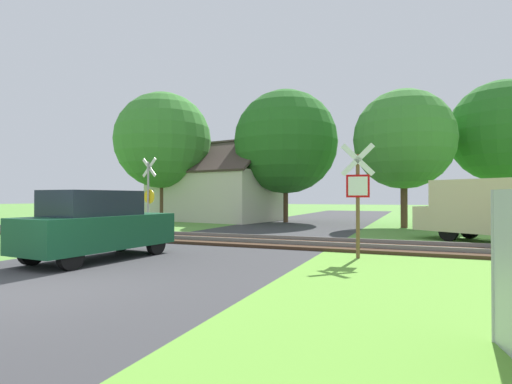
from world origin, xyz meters
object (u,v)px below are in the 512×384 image
stop_sign_near (358,192)px  crossing_sign_far (149,191)px  house (215,194)px  tree_right (404,139)px  parked_car (97,225)px  mail_truck (495,208)px  tree_left (163,141)px  tree_center (286,142)px  tree_far (502,132)px

stop_sign_near → crossing_sign_far: (-9.65, 3.96, 0.12)m
crossing_sign_far → house: bearing=111.6°
stop_sign_near → house: house is taller
tree_right → parked_car: size_ratio=1.75×
crossing_sign_far → parked_car: (3.47, -6.69, -0.97)m
mail_truck → stop_sign_near: bearing=175.5°
stop_sign_near → mail_truck: size_ratio=0.59×
crossing_sign_far → mail_truck: size_ratio=0.65×
tree_left → tree_right: (15.08, -0.03, -0.73)m
stop_sign_near → tree_center: size_ratio=0.36×
crossing_sign_far → house: (-1.79, 9.76, -0.04)m
tree_far → mail_truck: 9.80m
house → tree_right: size_ratio=1.31×
crossing_sign_far → parked_car: bearing=-51.4°
tree_far → tree_center: 12.06m
stop_sign_near → parked_car: stop_sign_near is taller
tree_center → mail_truck: 13.62m
house → tree_far: (17.19, 0.49, 3.33)m
stop_sign_near → parked_car: (-6.19, -2.73, -0.85)m
crossing_sign_far → tree_left: 9.57m
tree_right → mail_truck: bearing=-62.8°
parked_car → mail_truck: bearing=44.7°
stop_sign_near → tree_right: size_ratio=0.42×
tree_left → mail_truck: size_ratio=1.67×
tree_left → tree_right: bearing=-0.1°
crossing_sign_far → tree_far: size_ratio=0.43×
crossing_sign_far → mail_truck: 13.73m
parked_car → tree_right: bearing=69.9°
crossing_sign_far → tree_center: tree_center is taller
crossing_sign_far → house: size_ratio=0.36×
house → tree_center: (5.16, -0.26, 3.29)m
tree_center → tree_left: bearing=-166.7°
tree_right → tree_far: tree_far is taller
tree_center → mail_truck: (10.27, -8.07, -3.87)m
crossing_sign_far → tree_left: size_ratio=0.39×
tree_left → mail_truck: bearing=-18.7°
house → parked_car: 17.30m
stop_sign_near → crossing_sign_far: size_ratio=0.90×
mail_truck → parked_car: mail_truck is taller
tree_left → parked_car: tree_left is taller
tree_right → tree_center: bearing=164.9°
tree_left → tree_right: size_ratio=1.18×
parked_car → crossing_sign_far: bearing=123.5°
tree_right → tree_center: tree_center is taller
house → tree_left: tree_left is taller
stop_sign_near → tree_far: size_ratio=0.38×
house → mail_truck: house is taller
tree_right → tree_far: (4.93, 2.66, 0.51)m
tree_far → parked_car: (-11.94, -16.94, -4.25)m
tree_left → tree_center: size_ratio=1.02×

